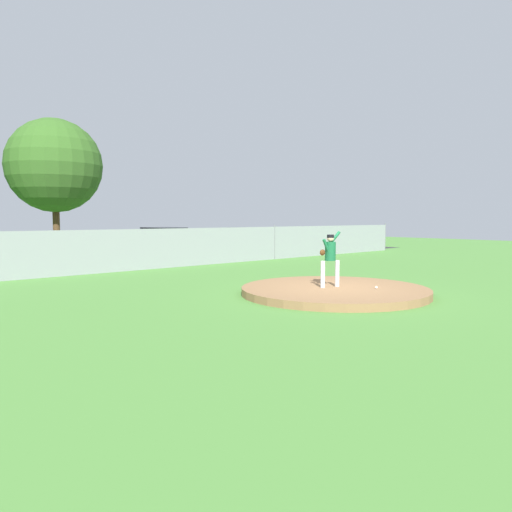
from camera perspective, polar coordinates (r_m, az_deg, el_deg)
ground_plane at (r=18.80m, az=-5.20°, el=-2.44°), size 80.00×80.00×0.00m
asphalt_strip at (r=26.05m, az=-16.56°, el=-0.66°), size 44.00×7.00×0.01m
pitchers_mound at (r=14.50m, az=9.31°, el=-4.12°), size 5.56×5.56×0.22m
pitcher_youth at (r=14.39m, az=8.80°, el=0.15°), size 0.80×0.32×1.67m
baseball at (r=14.43m, az=14.13°, el=-3.65°), size 0.07×0.07×0.07m
chainlink_fence at (r=22.03m, az=-11.51°, el=0.87°), size 36.70×0.07×1.90m
parked_car_charcoal at (r=31.34m, az=-0.95°, el=1.84°), size 1.82×4.65×1.66m
parked_car_red at (r=25.57m, az=-16.48°, el=0.99°), size 2.23×4.78×1.61m
parked_car_silver at (r=27.17m, az=-10.91°, el=1.41°), size 1.96×4.49×1.77m
traffic_cone_orange at (r=31.36m, az=-5.96°, el=0.82°), size 0.40×0.40×0.55m
tree_broad_right at (r=33.46m, az=-22.86°, el=9.85°), size 5.91×5.91×8.55m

